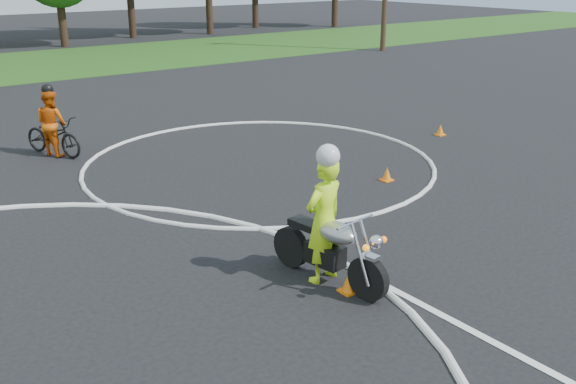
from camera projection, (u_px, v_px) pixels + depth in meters
course_markings at (64, 298)px, 8.91m from camera, size 19.05×19.05×0.12m
primary_motorcycle at (330, 249)px, 9.17m from camera, size 0.74×2.12×1.12m
rider_primary_grp at (324, 216)px, 9.12m from camera, size 0.74×0.54×2.07m
rider_second_grp at (53, 130)px, 15.41m from camera, size 1.28×1.91×1.74m
traffic_cones at (304, 244)px, 10.31m from camera, size 16.49×9.80×0.30m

